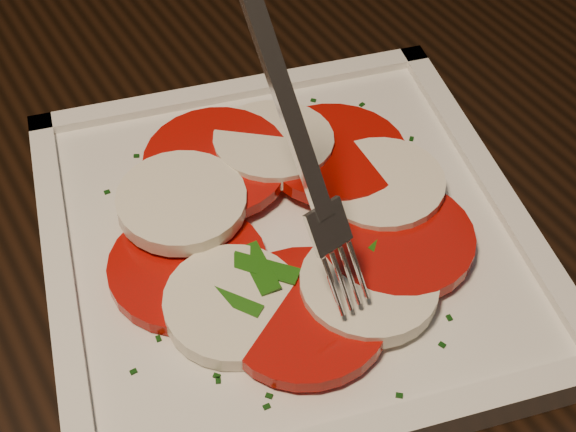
{
  "coord_description": "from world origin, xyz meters",
  "views": [
    {
      "loc": [
        -0.11,
        -0.5,
        1.12
      ],
      "look_at": [
        0.0,
        -0.23,
        0.78
      ],
      "focal_mm": 50.0,
      "sensor_mm": 36.0,
      "label": 1
    }
  ],
  "objects": [
    {
      "name": "plate",
      "position": [
        0.0,
        -0.23,
        0.76
      ],
      "size": [
        0.3,
        0.3,
        0.01
      ],
      "primitive_type": "cube",
      "rotation": [
        0.0,
        0.0,
        -0.13
      ],
      "color": "white",
      "rests_on": "table"
    },
    {
      "name": "caprese_salad",
      "position": [
        0.0,
        -0.23,
        0.77
      ],
      "size": [
        0.21,
        0.23,
        0.02
      ],
      "color": "#BB0704",
      "rests_on": "plate"
    },
    {
      "name": "fork",
      "position": [
        -0.01,
        -0.24,
        0.87
      ],
      "size": [
        0.06,
        0.1,
        0.16
      ],
      "primitive_type": null,
      "rotation": [
        0.0,
        0.0,
        0.26
      ],
      "color": "white",
      "rests_on": "caprese_salad"
    },
    {
      "name": "table",
      "position": [
        0.1,
        -0.19,
        0.65
      ],
      "size": [
        1.3,
        0.96,
        0.75
      ],
      "rotation": [
        0.0,
        0.0,
        0.14
      ],
      "color": "black",
      "rests_on": "ground"
    }
  ]
}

